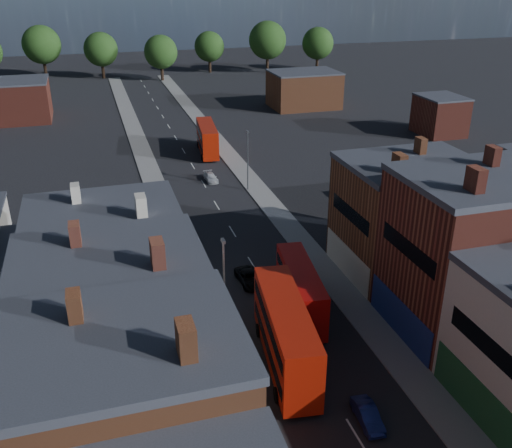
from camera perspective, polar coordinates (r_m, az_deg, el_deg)
pavement_west at (r=65.11m, az=-8.36°, el=-0.66°), size 3.00×200.00×0.12m
pavement_east at (r=67.84m, az=2.53°, el=0.65°), size 3.00×200.00×0.12m
lamp_post_2 at (r=45.65m, az=-3.21°, el=-5.43°), size 0.25×0.70×8.12m
lamp_post_3 at (r=74.77m, az=-0.84°, el=6.77°), size 0.25×0.70×8.12m
bus_0 at (r=42.62m, az=2.97°, el=-10.87°), size 4.24×12.26×5.19m
bus_1 at (r=48.83m, az=4.48°, el=-6.54°), size 3.57×10.22×4.32m
bus_2 at (r=91.44m, az=-4.90°, el=8.56°), size 3.56×10.94×4.64m
car_1 at (r=40.01m, az=11.11°, el=-18.26°), size 1.46×3.55×1.15m
car_2 at (r=53.90m, az=-0.62°, el=-5.39°), size 2.22×4.40×1.20m
car_3 at (r=79.69m, az=-4.55°, el=4.67°), size 1.64×3.74×1.07m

